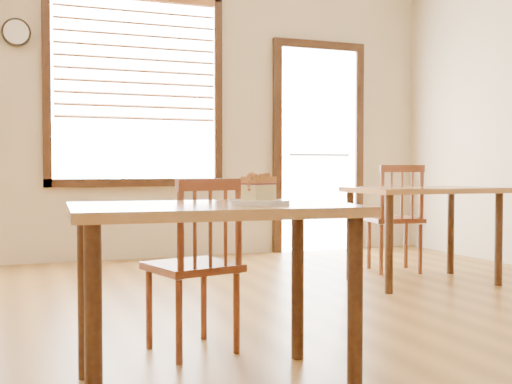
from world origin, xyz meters
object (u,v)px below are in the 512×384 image
cafe_table_main (212,231)px  cake_slice (259,186)px  wall_clock (16,32)px  cafe_chair_main (196,264)px  cafe_table_second (423,201)px  cafe_chair_second (396,218)px  plate (259,203)px

cafe_table_main → cake_slice: cake_slice is taller
cafe_table_main → cake_slice: 0.27m
wall_clock → cafe_table_main: (0.71, -3.88, -1.51)m
cafe_chair_main → cafe_table_main: bearing=67.5°
cafe_table_second → cafe_chair_second: cafe_chair_second is taller
cafe_chair_main → cafe_chair_second: 2.88m
wall_clock → plate: (0.87, -4.00, -1.39)m
plate → cafe_chair_second: bearing=47.8°
wall_clock → cake_slice: (0.87, -4.00, -1.33)m
wall_clock → cafe_table_second: 3.93m
cafe_chair_main → cafe_table_second: size_ratio=0.77×
cafe_chair_main → cake_slice: (0.08, -0.65, 0.39)m
wall_clock → cake_slice: wall_clock is taller
wall_clock → cafe_table_second: size_ratio=0.23×
cafe_table_main → plate: (0.15, -0.12, 0.12)m
cafe_table_second → plate: bearing=-136.7°
wall_clock → cafe_chair_second: wall_clock is taller
cafe_chair_second → cake_slice: size_ratio=6.79×
cafe_chair_main → cafe_table_second: 2.51m
cafe_table_main → wall_clock: bearing=103.3°
wall_clock → cafe_table_second: (2.96, -2.10, -1.51)m
cafe_table_main → cafe_table_second: bearing=41.2°
cafe_chair_main → plate: (0.08, -0.65, 0.33)m
wall_clock → cafe_table_main: size_ratio=0.23×
cafe_table_second → cafe_table_main: bearing=-140.6°
wall_clock → cake_slice: bearing=-77.8°
cafe_table_second → cafe_chair_second: bearing=81.0°
cafe_table_second → cake_slice: 2.83m
cafe_chair_main → cake_slice: 0.76m
cafe_chair_second → cafe_table_main: bearing=58.0°
cake_slice → cafe_chair_second: bearing=24.8°
wall_clock → plate: size_ratio=1.07×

